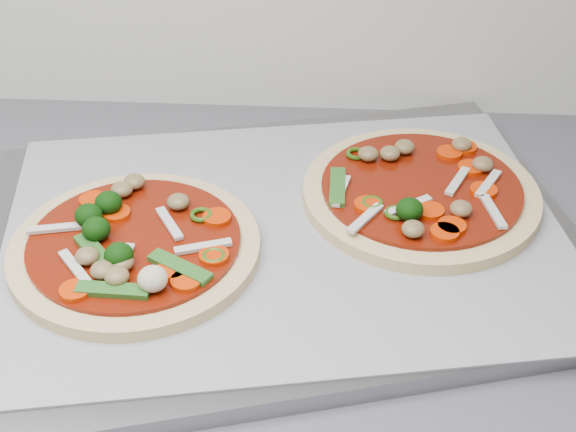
{
  "coord_description": "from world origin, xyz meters",
  "views": [
    {
      "loc": [
        -0.4,
        0.78,
        1.35
      ],
      "look_at": [
        -0.44,
        1.35,
        0.93
      ],
      "focal_mm": 50.0,
      "sensor_mm": 36.0,
      "label": 1
    }
  ],
  "objects": [
    {
      "name": "baking_tray",
      "position": [
        -0.44,
        1.34,
        0.91
      ],
      "size": [
        0.6,
        0.5,
        0.02
      ],
      "primitive_type": "cube",
      "rotation": [
        0.0,
        0.0,
        0.26
      ],
      "color": "gray",
      "rests_on": "countertop"
    },
    {
      "name": "parchment",
      "position": [
        -0.44,
        1.34,
        0.92
      ],
      "size": [
        0.55,
        0.44,
        0.0
      ],
      "primitive_type": "cube",
      "rotation": [
        0.0,
        0.0,
        0.18
      ],
      "color": "gray",
      "rests_on": "baking_tray"
    },
    {
      "name": "pizza_left",
      "position": [
        -0.56,
        1.3,
        0.93
      ],
      "size": [
        0.29,
        0.29,
        0.04
      ],
      "rotation": [
        0.0,
        0.0,
        0.51
      ],
      "color": "#E1BB80",
      "rests_on": "parchment"
    },
    {
      "name": "pizza_right",
      "position": [
        -0.32,
        1.4,
        0.93
      ],
      "size": [
        0.28,
        0.28,
        0.04
      ],
      "rotation": [
        0.0,
        0.0,
        0.33
      ],
      "color": "#E1BB80",
      "rests_on": "parchment"
    }
  ]
}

